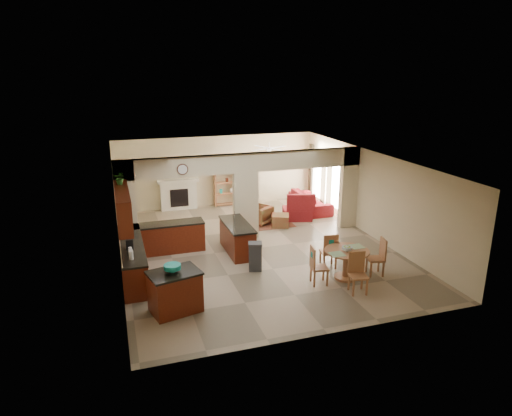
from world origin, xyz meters
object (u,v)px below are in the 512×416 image
object	(u,v)px
kitchen_island	(175,291)
sofa	(310,201)
dining_table	(346,260)
armchair	(260,215)

from	to	relation	value
kitchen_island	sofa	size ratio (longest dim) A/B	0.55
dining_table	sofa	world-z (taller)	dining_table
armchair	sofa	bearing A→B (deg)	170.99
kitchen_island	dining_table	world-z (taller)	kitchen_island
kitchen_island	armchair	bearing A→B (deg)	40.60
kitchen_island	sofa	world-z (taller)	kitchen_island
kitchen_island	sofa	xyz separation A→B (m)	(6.19, 6.28, -0.15)
dining_table	armchair	bearing A→B (deg)	98.44
kitchen_island	armchair	xyz separation A→B (m)	(3.79, 5.28, -0.16)
armchair	dining_table	bearing A→B (deg)	66.72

